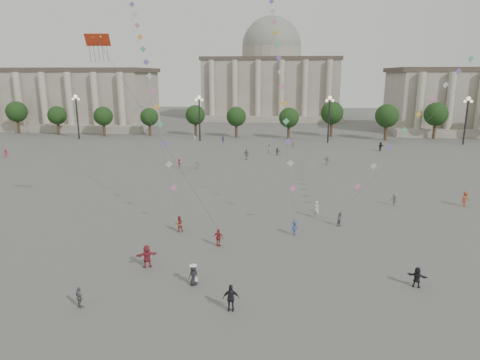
{
  "coord_description": "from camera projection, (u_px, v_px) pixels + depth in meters",
  "views": [
    {
      "loc": [
        4.31,
        -29.62,
        15.26
      ],
      "look_at": [
        0.24,
        12.0,
        4.95
      ],
      "focal_mm": 32.0,
      "sensor_mm": 36.0,
      "label": 1
    }
  ],
  "objects": [
    {
      "name": "tourist_2",
      "position": [
        147.0,
        256.0,
        34.67
      ],
      "size": [
        1.82,
        1.28,
        1.89
      ],
      "primitive_type": "imported",
      "rotation": [
        0.0,
        0.0,
        3.6
      ],
      "color": "#9B2A37",
      "rests_on": "ground"
    },
    {
      "name": "person_crowd_20",
      "position": [
        197.0,
        165.0,
        70.8
      ],
      "size": [
        1.13,
        0.99,
        1.52
      ],
      "primitive_type": "imported",
      "rotation": [
        0.0,
        0.0,
        0.55
      ],
      "color": "slate",
      "rests_on": "ground"
    },
    {
      "name": "ground",
      "position": [
        222.0,
        280.0,
        32.69
      ],
      "size": [
        360.0,
        360.0,
        0.0
      ],
      "primitive_type": "plane",
      "color": "#54524F",
      "rests_on": "ground"
    },
    {
      "name": "kite_flyer_2",
      "position": [
        340.0,
        219.0,
        44.18
      ],
      "size": [
        0.9,
        0.91,
        1.48
      ],
      "primitive_type": "imported",
      "rotation": [
        0.0,
        0.0,
        0.8
      ],
      "color": "slate",
      "rests_on": "ground"
    },
    {
      "name": "hall_west",
      "position": [
        18.0,
        98.0,
        128.48
      ],
      "size": [
        84.0,
        26.22,
        17.2
      ],
      "color": "gray",
      "rests_on": "ground"
    },
    {
      "name": "lamp_post_mid_west",
      "position": [
        199.0,
        110.0,
        99.99
      ],
      "size": [
        2.0,
        0.9,
        10.65
      ],
      "color": "#262628",
      "rests_on": "ground"
    },
    {
      "name": "person_crowd_7",
      "position": [
        327.0,
        160.0,
        74.55
      ],
      "size": [
        1.47,
        1.15,
        1.56
      ],
      "primitive_type": "imported",
      "rotation": [
        0.0,
        0.0,
        2.58
      ],
      "color": "#ADAEAA",
      "rests_on": "ground"
    },
    {
      "name": "person_crowd_6",
      "position": [
        394.0,
        200.0,
        51.08
      ],
      "size": [
        1.13,
        0.98,
        1.51
      ],
      "primitive_type": "imported",
      "rotation": [
        0.0,
        0.0,
        5.75
      ],
      "color": "#5E5F63",
      "rests_on": "ground"
    },
    {
      "name": "person_crowd_10",
      "position": [
        195.0,
        139.0,
        99.09
      ],
      "size": [
        0.62,
        0.71,
        1.64
      ],
      "primitive_type": "imported",
      "rotation": [
        0.0,
        0.0,
        2.04
      ],
      "color": "silver",
      "rests_on": "ground"
    },
    {
      "name": "person_crowd_4",
      "position": [
        293.0,
        144.0,
        92.21
      ],
      "size": [
        1.22,
        1.56,
        1.65
      ],
      "primitive_type": "imported",
      "rotation": [
        0.0,
        0.0,
        4.16
      ],
      "color": "#B6B6B2",
      "rests_on": "ground"
    },
    {
      "name": "lamp_post_far_east",
      "position": [
        467.0,
        112.0,
        94.32
      ],
      "size": [
        2.0,
        0.9,
        10.65
      ],
      "color": "#262628",
      "rests_on": "ground"
    },
    {
      "name": "hat_person",
      "position": [
        193.0,
        275.0,
        31.75
      ],
      "size": [
        0.89,
        0.85,
        1.69
      ],
      "color": "black",
      "rests_on": "ground"
    },
    {
      "name": "person_crowd_9",
      "position": [
        381.0,
        146.0,
        87.88
      ],
      "size": [
        1.63,
        1.6,
        1.87
      ],
      "primitive_type": "imported",
      "rotation": [
        0.0,
        0.0,
        0.77
      ],
      "color": "black",
      "rests_on": "ground"
    },
    {
      "name": "person_crowd_19",
      "position": [
        269.0,
        148.0,
        85.74
      ],
      "size": [
        0.92,
        0.74,
        1.78
      ],
      "primitive_type": "imported",
      "rotation": [
        0.0,
        0.0,
        3.23
      ],
      "color": "#B0B0AC",
      "rests_on": "ground"
    },
    {
      "name": "kite_flyer_1",
      "position": [
        295.0,
        228.0,
        41.68
      ],
      "size": [
        1.06,
        1.1,
        1.51
      ],
      "primitive_type": "imported",
      "rotation": [
        0.0,
        0.0,
        0.85
      ],
      "color": "#3A4683",
      "rests_on": "ground"
    },
    {
      "name": "tourist_3",
      "position": [
        79.0,
        297.0,
        28.6
      ],
      "size": [
        0.95,
        0.88,
        1.56
      ],
      "primitive_type": "imported",
      "rotation": [
        0.0,
        0.0,
        2.44
      ],
      "color": "slate",
      "rests_on": "ground"
    },
    {
      "name": "person_crowd_2",
      "position": [
        6.0,
        154.0,
        80.45
      ],
      "size": [
        1.15,
        1.24,
        1.68
      ],
      "primitive_type": "imported",
      "rotation": [
        0.0,
        0.0,
        0.92
      ],
      "color": "#9A2A3D",
      "rests_on": "ground"
    },
    {
      "name": "person_crowd_17",
      "position": [
        179.0,
        163.0,
        72.2
      ],
      "size": [
        1.04,
        1.13,
        1.52
      ],
      "primitive_type": "imported",
      "rotation": [
        0.0,
        0.0,
        2.21
      ],
      "color": "maroon",
      "rests_on": "ground"
    },
    {
      "name": "dragon_kite",
      "position": [
        100.0,
        50.0,
        37.8
      ],
      "size": [
        6.54,
        1.26,
        19.96
      ],
      "color": "#AD2A12",
      "rests_on": "ground"
    },
    {
      "name": "hall_central",
      "position": [
        271.0,
        78.0,
        154.15
      ],
      "size": [
        48.3,
        34.3,
        35.5
      ],
      "color": "gray",
      "rests_on": "ground"
    },
    {
      "name": "kite_flyer_0",
      "position": [
        179.0,
        224.0,
        42.61
      ],
      "size": [
        1.0,
        0.94,
        1.64
      ],
      "primitive_type": "imported",
      "rotation": [
        0.0,
        0.0,
        3.67
      ],
      "color": "maroon",
      "rests_on": "ground"
    },
    {
      "name": "tourist_0",
      "position": [
        219.0,
        238.0,
        38.97
      ],
      "size": [
        1.06,
        0.75,
        1.67
      ],
      "primitive_type": "imported",
      "rotation": [
        0.0,
        0.0,
        2.75
      ],
      "color": "#9E2C2B",
      "rests_on": "ground"
    },
    {
      "name": "person_crowd_3",
      "position": [
        417.0,
        277.0,
        31.44
      ],
      "size": [
        1.51,
        1.0,
        1.56
      ],
      "primitive_type": "imported",
      "rotation": [
        0.0,
        0.0,
        2.74
      ],
      "color": "black",
      "rests_on": "ground"
    },
    {
      "name": "person_crowd_8",
      "position": [
        465.0,
        199.0,
        50.74
      ],
      "size": [
        1.4,
        1.23,
        1.88
      ],
      "primitive_type": "imported",
      "rotation": [
        0.0,
        0.0,
        0.56
      ],
      "color": "#A0442B",
      "rests_on": "ground"
    },
    {
      "name": "lamp_post_mid_east",
      "position": [
        329.0,
        111.0,
        97.16
      ],
      "size": [
        2.0,
        0.9,
        10.65
      ],
      "color": "#262628",
      "rests_on": "ground"
    },
    {
      "name": "lamp_post_far_west",
      "position": [
        77.0,
        109.0,
        102.82
      ],
      "size": [
        2.0,
        0.9,
        10.65
      ],
      "color": "#262628",
      "rests_on": "ground"
    },
    {
      "name": "tourist_4",
      "position": [
        231.0,
        298.0,
        28.19
      ],
      "size": [
        1.13,
        0.53,
        1.88
      ],
      "primitive_type": "imported",
      "rotation": [
        0.0,
        0.0,
        3.21
      ],
      "color": "black",
      "rests_on": "ground"
    },
    {
      "name": "person_crowd_0",
      "position": [
        223.0,
        139.0,
        99.08
      ],
      "size": [
        0.88,
        0.9,
        1.52
      ],
      "primitive_type": "imported",
      "rotation": [
        0.0,
        0.0,
        0.82
      ],
      "color": "navy",
      "rests_on": "ground"
    },
    {
      "name": "tree_row",
      "position": [
        265.0,
        115.0,
        106.77
      ],
      "size": [
        137.12,
        5.12,
        8.0
      ],
      "color": "#3B2C1D",
      "rests_on": "ground"
    },
    {
      "name": "person_crowd_16",
      "position": [
        246.0,
        154.0,
        79.0
      ],
      "size": [
        1.12,
        0.48,
        1.9
      ],
      "primitive_type": "imported",
      "rotation": [
        0.0,
        0.0,
        6.27
      ],
      "color": "slate",
      "rests_on": "ground"
    },
    {
      "name": "person_crowd_12",
      "position": [
        277.0,
        151.0,
        83.34
      ],
      "size": [
        1.26,
        1.34,
        1.5
      ],
      "primitive_type": "imported",
      "rotation": [
        0.0,
        0.0,
        2.3
      ],
      "color": "slate",
      "rests_on": "ground"
    },
    {
      "name": "person_crowd_13",
      "position": [
        316.0,
        209.0,
        46.75
      ],
      "size": [
        0.82,
        0.69,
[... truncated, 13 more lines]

